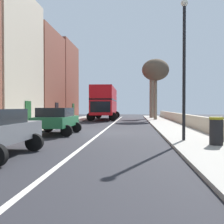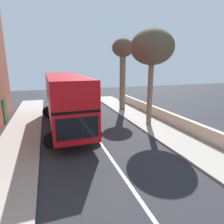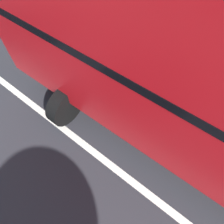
# 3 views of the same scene
# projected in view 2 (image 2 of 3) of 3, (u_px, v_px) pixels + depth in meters

# --- Properties ---
(double_decker_bus) EXTENTS (3.70, 10.90, 4.06)m
(double_decker_bus) POSITION_uv_depth(u_px,v_px,m) (65.00, 98.00, 14.78)
(double_decker_bus) COLOR #B80E15
(double_decker_bus) RESTS_ON ground
(street_tree_right_1) EXTENTS (3.23, 3.23, 7.24)m
(street_tree_right_1) POSITION_uv_depth(u_px,v_px,m) (152.00, 48.00, 14.27)
(street_tree_right_1) COLOR #7A6B56
(street_tree_right_1) RESTS_ON sidewalk_right
(street_tree_right_3) EXTENTS (2.19, 2.19, 7.24)m
(street_tree_right_3) POSITION_uv_depth(u_px,v_px,m) (123.00, 55.00, 19.49)
(street_tree_right_3) COLOR #7A6B56
(street_tree_right_3) RESTS_ON sidewalk_right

